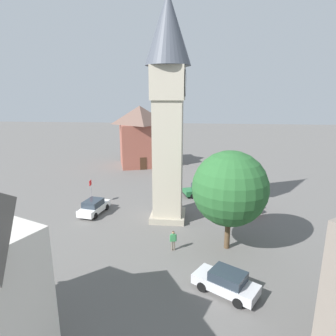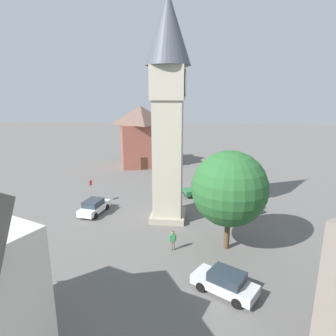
{
  "view_description": "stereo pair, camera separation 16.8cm",
  "coord_description": "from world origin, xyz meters",
  "px_view_note": "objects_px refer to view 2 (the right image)",
  "views": [
    {
      "loc": [
        -27.19,
        -2.76,
        12.29
      ],
      "look_at": [
        0.0,
        0.0,
        5.31
      ],
      "focal_mm": 30.96,
      "sensor_mm": 36.0,
      "label": 1
    },
    {
      "loc": [
        -27.17,
        -2.93,
        12.29
      ],
      "look_at": [
        0.0,
        0.0,
        5.31
      ],
      "focal_mm": 30.96,
      "sensor_mm": 36.0,
      "label": 2
    }
  ],
  "objects_px": {
    "tree": "(229,189)",
    "road_sign": "(91,188)",
    "pedestrian": "(173,239)",
    "car_blue_kerb": "(200,190)",
    "car_white_side": "(245,202)",
    "car_red_corner": "(94,206)",
    "car_silver_kerb": "(225,282)",
    "building_terrace_right": "(141,135)",
    "clock_tower": "(168,93)"
  },
  "relations": [
    {
      "from": "pedestrian",
      "to": "building_terrace_right",
      "type": "height_order",
      "value": "building_terrace_right"
    },
    {
      "from": "car_white_side",
      "to": "car_red_corner",
      "type": "bearing_deg",
      "value": 100.79
    },
    {
      "from": "clock_tower",
      "to": "road_sign",
      "type": "xyz_separation_m",
      "value": [
        3.23,
        9.22,
        -10.47
      ]
    },
    {
      "from": "building_terrace_right",
      "to": "road_sign",
      "type": "height_order",
      "value": "building_terrace_right"
    },
    {
      "from": "car_blue_kerb",
      "to": "car_white_side",
      "type": "bearing_deg",
      "value": -127.53
    },
    {
      "from": "car_silver_kerb",
      "to": "pedestrian",
      "type": "height_order",
      "value": "pedestrian"
    },
    {
      "from": "car_red_corner",
      "to": "building_terrace_right",
      "type": "bearing_deg",
      "value": -1.81
    },
    {
      "from": "tree",
      "to": "road_sign",
      "type": "height_order",
      "value": "tree"
    },
    {
      "from": "car_silver_kerb",
      "to": "building_terrace_right",
      "type": "height_order",
      "value": "building_terrace_right"
    },
    {
      "from": "car_white_side",
      "to": "road_sign",
      "type": "height_order",
      "value": "road_sign"
    },
    {
      "from": "car_red_corner",
      "to": "road_sign",
      "type": "height_order",
      "value": "road_sign"
    },
    {
      "from": "clock_tower",
      "to": "tree",
      "type": "height_order",
      "value": "clock_tower"
    },
    {
      "from": "car_silver_kerb",
      "to": "car_white_side",
      "type": "xyz_separation_m",
      "value": [
        14.49,
        -3.31,
        0.0
      ]
    },
    {
      "from": "pedestrian",
      "to": "road_sign",
      "type": "relative_size",
      "value": 0.6
    },
    {
      "from": "clock_tower",
      "to": "car_white_side",
      "type": "xyz_separation_m",
      "value": [
        3.54,
        -8.11,
        -11.6
      ]
    },
    {
      "from": "car_blue_kerb",
      "to": "car_white_side",
      "type": "height_order",
      "value": "same"
    },
    {
      "from": "tree",
      "to": "car_red_corner",
      "type": "bearing_deg",
      "value": 66.57
    },
    {
      "from": "car_blue_kerb",
      "to": "car_red_corner",
      "type": "bearing_deg",
      "value": 121.11
    },
    {
      "from": "pedestrian",
      "to": "car_red_corner",
      "type": "bearing_deg",
      "value": 53.64
    },
    {
      "from": "car_blue_kerb",
      "to": "car_silver_kerb",
      "type": "bearing_deg",
      "value": -175.24
    },
    {
      "from": "car_white_side",
      "to": "pedestrian",
      "type": "xyz_separation_m",
      "value": [
        -9.66,
        7.07,
        0.25
      ]
    },
    {
      "from": "pedestrian",
      "to": "road_sign",
      "type": "xyz_separation_m",
      "value": [
        9.35,
        10.26,
        0.89
      ]
    },
    {
      "from": "car_red_corner",
      "to": "car_white_side",
      "type": "distance_m",
      "value": 16.33
    },
    {
      "from": "car_red_corner",
      "to": "car_blue_kerb",
      "type": "bearing_deg",
      "value": -58.89
    },
    {
      "from": "car_blue_kerb",
      "to": "car_white_side",
      "type": "relative_size",
      "value": 1.0
    },
    {
      "from": "car_silver_kerb",
      "to": "car_red_corner",
      "type": "relative_size",
      "value": 1.01
    },
    {
      "from": "clock_tower",
      "to": "car_red_corner",
      "type": "relative_size",
      "value": 4.84
    },
    {
      "from": "car_silver_kerb",
      "to": "road_sign",
      "type": "relative_size",
      "value": 1.57
    },
    {
      "from": "car_blue_kerb",
      "to": "car_white_side",
      "type": "distance_m",
      "value": 6.09
    },
    {
      "from": "clock_tower",
      "to": "car_blue_kerb",
      "type": "bearing_deg",
      "value": -24.37
    },
    {
      "from": "car_blue_kerb",
      "to": "pedestrian",
      "type": "bearing_deg",
      "value": 170.5
    },
    {
      "from": "clock_tower",
      "to": "pedestrian",
      "type": "bearing_deg",
      "value": -170.3
    },
    {
      "from": "car_white_side",
      "to": "road_sign",
      "type": "bearing_deg",
      "value": 91.02
    },
    {
      "from": "tree",
      "to": "car_silver_kerb",
      "type": "bearing_deg",
      "value": 173.92
    },
    {
      "from": "tree",
      "to": "building_terrace_right",
      "type": "relative_size",
      "value": 0.78
    },
    {
      "from": "pedestrian",
      "to": "tree",
      "type": "xyz_separation_m",
      "value": [
        0.83,
        -4.36,
        4.13
      ]
    },
    {
      "from": "car_blue_kerb",
      "to": "building_terrace_right",
      "type": "relative_size",
      "value": 0.43
    },
    {
      "from": "clock_tower",
      "to": "car_blue_kerb",
      "type": "xyz_separation_m",
      "value": [
        7.25,
        -3.28,
        -11.6
      ]
    },
    {
      "from": "car_blue_kerb",
      "to": "car_silver_kerb",
      "type": "relative_size",
      "value": 1.01
    },
    {
      "from": "car_silver_kerb",
      "to": "building_terrace_right",
      "type": "xyz_separation_m",
      "value": [
        33.66,
        12.02,
        4.54
      ]
    },
    {
      "from": "car_silver_kerb",
      "to": "road_sign",
      "type": "bearing_deg",
      "value": 44.66
    },
    {
      "from": "clock_tower",
      "to": "building_terrace_right",
      "type": "relative_size",
      "value": 2.03
    },
    {
      "from": "car_white_side",
      "to": "building_terrace_right",
      "type": "bearing_deg",
      "value": 38.67
    },
    {
      "from": "road_sign",
      "to": "car_white_side",
      "type": "bearing_deg",
      "value": -88.98
    },
    {
      "from": "car_red_corner",
      "to": "car_white_side",
      "type": "xyz_separation_m",
      "value": [
        3.06,
        -16.04,
        0.0
      ]
    },
    {
      "from": "car_white_side",
      "to": "building_terrace_right",
      "type": "height_order",
      "value": "building_terrace_right"
    },
    {
      "from": "clock_tower",
      "to": "tree",
      "type": "relative_size",
      "value": 2.6
    },
    {
      "from": "car_blue_kerb",
      "to": "car_red_corner",
      "type": "relative_size",
      "value": 1.02
    },
    {
      "from": "car_silver_kerb",
      "to": "road_sign",
      "type": "xyz_separation_m",
      "value": [
        14.18,
        14.02,
        1.14
      ]
    },
    {
      "from": "pedestrian",
      "to": "car_blue_kerb",
      "type": "bearing_deg",
      "value": -9.5
    }
  ]
}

